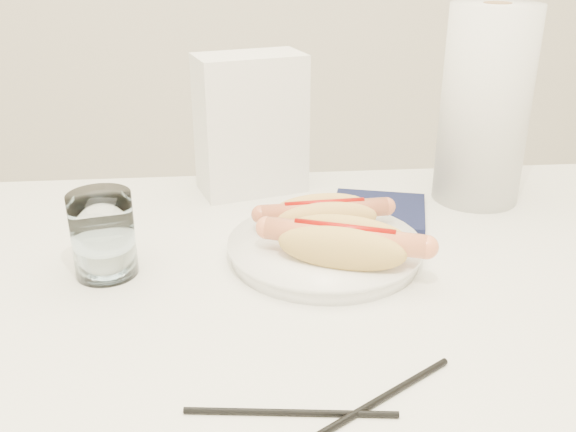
{
  "coord_description": "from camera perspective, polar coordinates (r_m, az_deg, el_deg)",
  "views": [
    {
      "loc": [
        -0.06,
        -0.67,
        1.14
      ],
      "look_at": [
        0.01,
        0.06,
        0.82
      ],
      "focal_mm": 40.4,
      "sensor_mm": 36.0,
      "label": 1
    }
  ],
  "objects": [
    {
      "name": "hotdog_left",
      "position": [
        0.87,
        3.21,
        0.06
      ],
      "size": [
        0.17,
        0.08,
        0.05
      ],
      "rotation": [
        0.0,
        0.0,
        0.07
      ],
      "color": "#DDAC58",
      "rests_on": "plate"
    },
    {
      "name": "plate",
      "position": [
        0.85,
        3.25,
        -3.04
      ],
      "size": [
        0.31,
        0.31,
        0.02
      ],
      "primitive_type": "cylinder",
      "rotation": [
        0.0,
        0.0,
        0.34
      ],
      "color": "white",
      "rests_on": "table"
    },
    {
      "name": "hotdog_right",
      "position": [
        0.79,
        4.95,
        -2.4
      ],
      "size": [
        0.19,
        0.13,
        0.05
      ],
      "rotation": [
        0.0,
        0.0,
        -0.37
      ],
      "color": "#DEB156",
      "rests_on": "plate"
    },
    {
      "name": "paper_towel_roll",
      "position": [
        1.04,
        16.93,
        9.22
      ],
      "size": [
        0.16,
        0.16,
        0.3
      ],
      "primitive_type": "cylinder",
      "rotation": [
        0.0,
        0.0,
        -0.26
      ],
      "color": "silver",
      "rests_on": "table"
    },
    {
      "name": "chopstick_far",
      "position": [
        0.61,
        7.08,
        -16.26
      ],
      "size": [
        0.18,
        0.12,
        0.01
      ],
      "primitive_type": "cylinder",
      "rotation": [
        0.0,
        1.57,
        0.58
      ],
      "color": "black",
      "rests_on": "table"
    },
    {
      "name": "table",
      "position": [
        0.81,
        -0.41,
        -10.06
      ],
      "size": [
        1.2,
        0.8,
        0.75
      ],
      "color": "silver",
      "rests_on": "ground"
    },
    {
      "name": "water_glass",
      "position": [
        0.82,
        -15.97,
        -1.59
      ],
      "size": [
        0.08,
        0.08,
        0.11
      ],
      "primitive_type": "cylinder",
      "color": "white",
      "rests_on": "table"
    },
    {
      "name": "chopstick_near",
      "position": [
        0.6,
        0.25,
        -16.9
      ],
      "size": [
        0.19,
        0.03,
        0.01
      ],
      "primitive_type": "cylinder",
      "rotation": [
        0.0,
        1.57,
        -0.12
      ],
      "color": "black",
      "rests_on": "table"
    },
    {
      "name": "navy_napkin",
      "position": [
        0.99,
        7.96,
        0.54
      ],
      "size": [
        0.17,
        0.17,
        0.01
      ],
      "primitive_type": "cube",
      "rotation": [
        0.0,
        0.0,
        -0.27
      ],
      "color": "#101533",
      "rests_on": "table"
    },
    {
      "name": "napkin_box",
      "position": [
        1.04,
        -3.3,
        8.05
      ],
      "size": [
        0.18,
        0.13,
        0.22
      ],
      "primitive_type": "cube",
      "rotation": [
        0.0,
        0.0,
        0.28
      ],
      "color": "silver",
      "rests_on": "table"
    }
  ]
}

